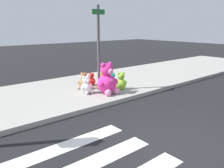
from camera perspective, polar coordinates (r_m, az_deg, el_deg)
name	(u,v)px	position (r m, az deg, el deg)	size (l,w,h in m)	color
ground_plane	(180,145)	(5.52, 16.68, -14.48)	(60.00, 60.00, 0.00)	black
sidewalk	(67,92)	(9.16, -11.27, -1.95)	(28.00, 4.40, 0.15)	#9E9B93
sign_pole	(99,47)	(8.68, -3.39, 9.35)	(0.56, 0.11, 3.20)	#4C4C51
plush_pink_large	(107,81)	(8.40, -1.16, 0.69)	(0.91, 0.79, 1.17)	#F22D93
plush_red	(91,80)	(9.65, -5.21, 0.91)	(0.38, 0.41, 0.54)	red
plush_yellow	(103,79)	(9.54, -2.34, 1.20)	(0.51, 0.49, 0.71)	yellow
plush_white	(86,86)	(8.51, -6.43, -0.59)	(0.52, 0.46, 0.68)	white
plush_brown	(84,82)	(9.14, -7.13, 0.43)	(0.48, 0.50, 0.68)	olive
plush_lime	(121,82)	(9.04, 2.22, 0.43)	(0.51, 0.50, 0.70)	#8CD133
plush_teal	(112,80)	(9.82, 0.12, 1.11)	(0.39, 0.35, 0.51)	teal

